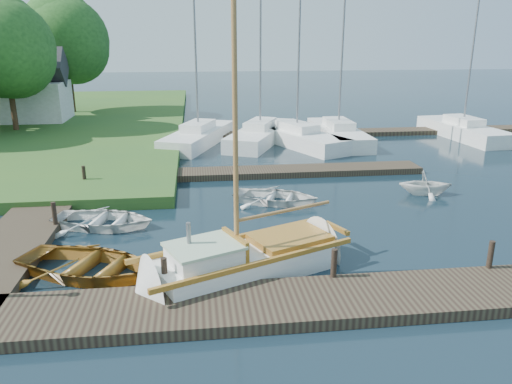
{
  "coord_description": "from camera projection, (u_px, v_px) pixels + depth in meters",
  "views": [
    {
      "loc": [
        -2.07,
        -16.86,
        6.55
      ],
      "look_at": [
        0.0,
        0.0,
        1.2
      ],
      "focal_mm": 35.0,
      "sensor_mm": 36.0,
      "label": 1
    }
  ],
  "objects": [
    {
      "name": "mooring_post_2",
      "position": [
        334.0,
        263.0,
        13.4
      ],
      "size": [
        0.16,
        0.16,
        0.8
      ],
      "primitive_type": "cylinder",
      "color": "black",
      "rests_on": "near_dock"
    },
    {
      "name": "marina_boat_0",
      "position": [
        198.0,
        135.0,
        31.22
      ],
      "size": [
        4.97,
        8.25,
        11.69
      ],
      "rotation": [
        0.0,
        0.0,
        1.2
      ],
      "color": "silver",
      "rests_on": "ground"
    },
    {
      "name": "tender_d",
      "position": [
        426.0,
        182.0,
        21.31
      ],
      "size": [
        2.53,
        2.3,
        1.16
      ],
      "primitive_type": "imported",
      "rotation": [
        0.0,
        0.0,
        1.37
      ],
      "color": "silver",
      "rests_on": "ground"
    },
    {
      "name": "tree_3",
      "position": [
        5.0,
        47.0,
        31.89
      ],
      "size": [
        6.41,
        6.38,
        8.74
      ],
      "color": "#332114",
      "rests_on": "shore"
    },
    {
      "name": "ground",
      "position": [
        256.0,
        223.0,
        18.17
      ],
      "size": [
        160.0,
        160.0,
        0.0
      ],
      "primitive_type": "plane",
      "color": "black",
      "rests_on": "ground"
    },
    {
      "name": "sailboat",
      "position": [
        248.0,
        262.0,
        14.28
      ],
      "size": [
        7.34,
        4.66,
        9.83
      ],
      "rotation": [
        0.0,
        0.0,
        0.41
      ],
      "color": "silver",
      "rests_on": "ground"
    },
    {
      "name": "mooring_post_3",
      "position": [
        491.0,
        254.0,
        13.93
      ],
      "size": [
        0.16,
        0.16,
        0.8
      ],
      "primitive_type": "cylinder",
      "color": "black",
      "rests_on": "near_dock"
    },
    {
      "name": "far_dock",
      "position": [
        280.0,
        171.0,
        24.51
      ],
      "size": [
        14.0,
        1.6,
        0.3
      ],
      "primitive_type": "cube",
      "color": "#2D2019",
      "rests_on": "ground"
    },
    {
      "name": "dinghy",
      "position": [
        88.0,
        261.0,
        14.13
      ],
      "size": [
        5.1,
        4.48,
        0.88
      ],
      "primitive_type": "imported",
      "rotation": [
        0.0,
        0.0,
        1.16
      ],
      "color": "brown",
      "rests_on": "ground"
    },
    {
      "name": "tender_a",
      "position": [
        103.0,
        217.0,
        17.72
      ],
      "size": [
        4.13,
        3.39,
        0.75
      ],
      "primitive_type": "imported",
      "rotation": [
        0.0,
        0.0,
        1.32
      ],
      "color": "silver",
      "rests_on": "ground"
    },
    {
      "name": "marina_boat_2",
      "position": [
        297.0,
        136.0,
        31.0
      ],
      "size": [
        5.41,
        8.33,
        10.69
      ],
      "rotation": [
        0.0,
        0.0,
        2.0
      ],
      "color": "silver",
      "rests_on": "ground"
    },
    {
      "name": "left_dock",
      "position": [
        43.0,
        210.0,
        19.09
      ],
      "size": [
        2.2,
        18.0,
        0.3
      ],
      "primitive_type": "cube",
      "color": "#2D2019",
      "rests_on": "ground"
    },
    {
      "name": "tender_c",
      "position": [
        276.0,
        194.0,
        20.3
      ],
      "size": [
        4.09,
        3.53,
        0.71
      ],
      "primitive_type": "imported",
      "rotation": [
        0.0,
        0.0,
        1.2
      ],
      "color": "silver",
      "rests_on": "ground"
    },
    {
      "name": "marina_boat_5",
      "position": [
        463.0,
        129.0,
        33.19
      ],
      "size": [
        2.93,
        8.09,
        11.68
      ],
      "rotation": [
        0.0,
        0.0,
        1.66
      ],
      "color": "silver",
      "rests_on": "ground"
    },
    {
      "name": "tree_7",
      "position": [
        66.0,
        40.0,
        39.57
      ],
      "size": [
        6.83,
        6.83,
        9.38
      ],
      "color": "#332114",
      "rests_on": "shore"
    },
    {
      "name": "marina_boat_1",
      "position": [
        260.0,
        133.0,
        31.88
      ],
      "size": [
        5.42,
        8.59,
        9.91
      ],
      "rotation": [
        0.0,
        0.0,
        1.15
      ],
      "color": "silver",
      "rests_on": "ground"
    },
    {
      "name": "near_dock",
      "position": [
        285.0,
        304.0,
        12.45
      ],
      "size": [
        18.0,
        2.2,
        0.3
      ],
      "primitive_type": "cube",
      "color": "#2D2019",
      "rests_on": "ground"
    },
    {
      "name": "pontoon",
      "position": [
        371.0,
        132.0,
        34.44
      ],
      "size": [
        30.0,
        1.6,
        0.3
      ],
      "primitive_type": "cube",
      "color": "#2D2019",
      "rests_on": "ground"
    },
    {
      "name": "mooring_post_4",
      "position": [
        54.0,
        213.0,
        17.15
      ],
      "size": [
        0.16,
        0.16,
        0.8
      ],
      "primitive_type": "cylinder",
      "color": "black",
      "rests_on": "left_dock"
    },
    {
      "name": "marina_boat_3",
      "position": [
        338.0,
        132.0,
        32.06
      ],
      "size": [
        2.23,
        8.2,
        11.73
      ],
      "rotation": [
        0.0,
        0.0,
        1.57
      ],
      "color": "silver",
      "rests_on": "ground"
    },
    {
      "name": "mooring_post_1",
      "position": [
        164.0,
        272.0,
        12.88
      ],
      "size": [
        0.16,
        0.16,
        0.8
      ],
      "primitive_type": "cylinder",
      "color": "black",
      "rests_on": "near_dock"
    },
    {
      "name": "house_c",
      "position": [
        31.0,
        92.0,
        36.6
      ],
      "size": [
        5.25,
        4.0,
        5.28
      ],
      "color": "beige",
      "rests_on": "shore"
    },
    {
      "name": "mooring_post_5",
      "position": [
        84.0,
        175.0,
        21.88
      ],
      "size": [
        0.16,
        0.16,
        0.8
      ],
      "primitive_type": "cylinder",
      "color": "black",
      "rests_on": "left_dock"
    }
  ]
}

